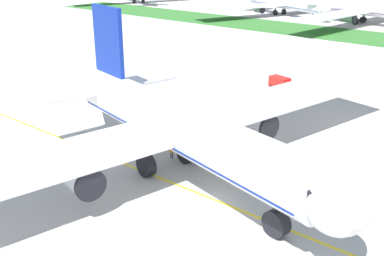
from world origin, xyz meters
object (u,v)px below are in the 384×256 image
Objects in this scene: ground_crew_marshaller_front at (159,133)px; service_truck_baggage_loader at (282,83)px; parked_airliner_far_centre at (284,3)px; airliner_foreground at (179,128)px; ground_crew_wingwalker_port at (172,151)px; parked_airliner_far_right at (368,9)px.

ground_crew_marshaller_front is 33.63m from service_truck_baggage_loader.
parked_airliner_far_centre is (-49.71, 128.29, 3.73)m from ground_crew_marshaller_front.
service_truck_baggage_loader is (-8.03, 40.60, -5.05)m from airliner_foreground.
parked_airliner_far_right is (-20.41, 129.10, 4.56)m from ground_crew_wingwalker_port.
ground_crew_wingwalker_port is 6.78m from ground_crew_marshaller_front.
parked_airliner_far_right is (-14.72, 125.40, 4.60)m from ground_crew_marshaller_front.
parked_airliner_far_right is (34.99, -2.89, 0.87)m from parked_airliner_far_centre.
airliner_foreground is 13.75× the size of service_truck_baggage_loader.
parked_airliner_far_centre is at bearing 111.18° from ground_crew_marshaller_front.
airliner_foreground is at bearing -38.56° from ground_crew_wingwalker_port.
ground_crew_wingwalker_port is 0.02× the size of parked_airliner_far_right.
ground_crew_marshaller_front is at bearing 147.00° from ground_crew_wingwalker_port.
service_truck_baggage_loader reaches higher than ground_crew_wingwalker_port.
parked_airliner_far_centre is at bearing 113.76° from airliner_foreground.
airliner_foreground reaches higher than parked_airliner_far_centre.
ground_crew_marshaller_front is (-5.69, 3.69, -0.04)m from ground_crew_wingwalker_port.
ground_crew_wingwalker_port is at bearing -67.23° from parked_airliner_far_centre.
ground_crew_marshaller_front is at bearing 144.55° from airliner_foreground.
service_truck_baggage_loader is at bearing 86.88° from ground_crew_marshaller_front.
airliner_foreground is 45.72× the size of ground_crew_wingwalker_port.
ground_crew_wingwalker_port is 1.03× the size of ground_crew_marshaller_front.
parked_airliner_far_right reaches higher than parked_airliner_far_centre.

